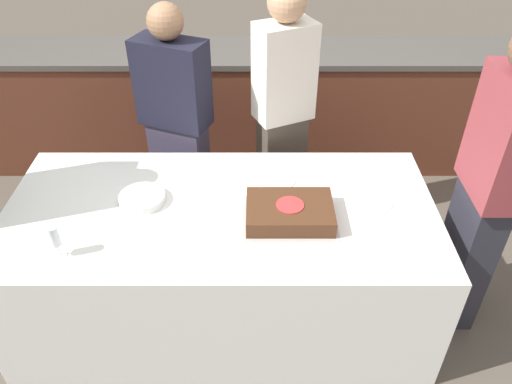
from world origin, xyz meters
name	(u,v)px	position (x,y,z in m)	size (l,w,h in m)	color
ground_plane	(227,306)	(0.00, 0.00, 0.00)	(14.00, 14.00, 0.00)	brown
back_counter	(235,107)	(0.00, 1.58, 0.46)	(4.40, 0.58, 0.92)	#5B2D1E
dining_table	(225,261)	(0.00, 0.00, 0.37)	(2.13, 1.01, 0.73)	white
cake	(291,212)	(0.34, -0.08, 0.77)	(0.45, 0.33, 0.09)	#B7B2AD
plate_stack	(144,198)	(-0.39, 0.05, 0.75)	(0.23, 0.23, 0.04)	white
wine_glass	(56,237)	(-0.68, -0.33, 0.84)	(0.06, 0.06, 0.16)	white
side_plate_near_cake	(278,179)	(0.28, 0.24, 0.73)	(0.21, 0.21, 0.00)	white
side_plate_right_edge	(373,201)	(0.75, 0.05, 0.73)	(0.21, 0.21, 0.00)	white
person_cutting_cake	(285,116)	(0.34, 0.72, 0.85)	(0.38, 0.32, 1.61)	#4C4238
person_seated_right	(491,188)	(1.29, 0.00, 0.86)	(0.22, 0.39, 1.65)	#282833
person_standing_back	(179,127)	(-0.30, 0.72, 0.77)	(0.45, 0.34, 1.51)	#383347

